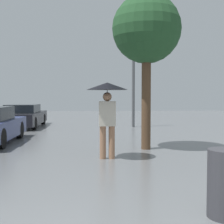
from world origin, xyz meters
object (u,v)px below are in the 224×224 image
at_px(pedestrian, 107,99).
at_px(street_lamp, 133,72).
at_px(parked_car_farthest, 24,116).
at_px(tree, 147,31).

relative_size(pedestrian, street_lamp, 0.38).
bearing_deg(street_lamp, parked_car_farthest, 175.95).
bearing_deg(pedestrian, street_lamp, 77.73).
xyz_separation_m(pedestrian, parked_car_farthest, (-3.71, 8.13, -0.91)).
distance_m(pedestrian, parked_car_farthest, 8.98).
relative_size(pedestrian, tree, 0.42).
xyz_separation_m(parked_car_farthest, street_lamp, (5.40, -0.38, 2.16)).
bearing_deg(tree, pedestrian, -132.01).
bearing_deg(tree, street_lamp, 85.49).
height_order(parked_car_farthest, tree, tree).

